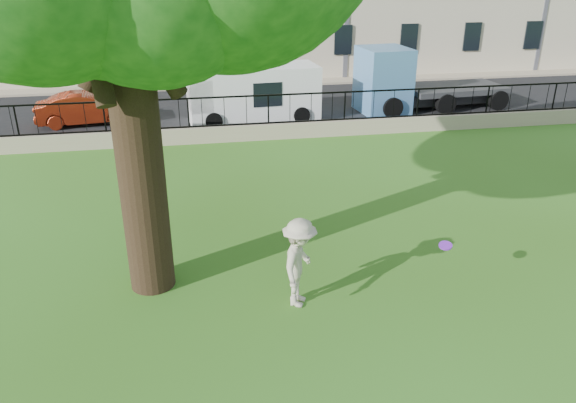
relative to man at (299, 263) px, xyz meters
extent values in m
plane|color=#355E16|center=(1.06, -0.78, -0.94)|extent=(120.00, 120.00, 0.00)
cube|color=tan|center=(1.06, 11.22, -0.64)|extent=(50.00, 0.40, 0.60)
cube|color=black|center=(1.06, 11.22, -0.31)|extent=(50.00, 0.05, 0.06)
cube|color=black|center=(1.06, 11.22, 0.76)|extent=(50.00, 0.05, 0.06)
cube|color=black|center=(1.06, 15.92, -0.93)|extent=(60.00, 9.00, 0.01)
cube|color=tan|center=(1.06, 21.12, -0.88)|extent=(60.00, 1.40, 0.12)
cylinder|color=black|center=(-2.95, 1.27, 1.61)|extent=(0.93, 0.93, 5.10)
imported|color=beige|center=(0.00, 0.00, 0.00)|extent=(1.15, 1.39, 1.87)
cylinder|color=purple|center=(2.96, -0.21, 0.21)|extent=(0.30, 0.29, 0.12)
imported|color=maroon|center=(-6.11, 14.62, -0.27)|extent=(4.15, 1.86, 1.32)
cube|color=white|center=(0.83, 14.05, 0.21)|extent=(5.58, 2.51, 2.29)
cube|color=#558CC9|center=(9.09, 14.62, 0.48)|extent=(6.93, 2.94, 2.84)
camera|label=1|loc=(-1.96, -9.45, 5.55)|focal=35.00mm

